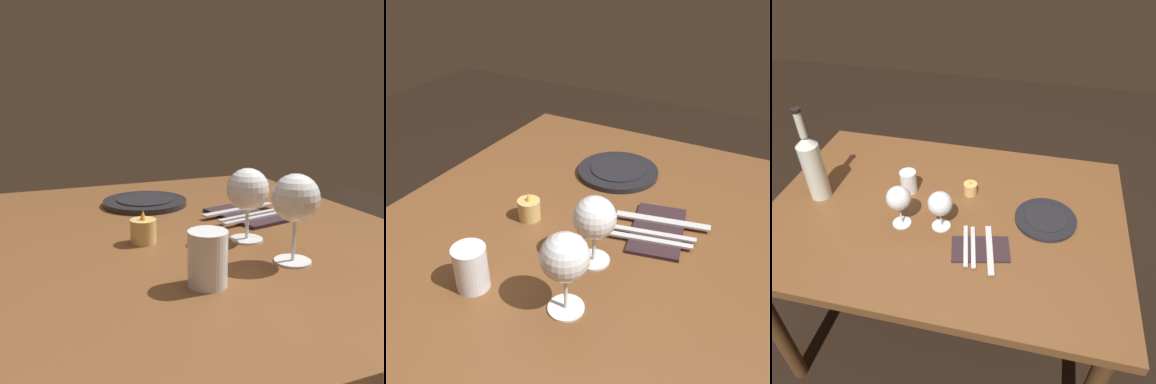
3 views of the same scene
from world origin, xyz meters
TOP-DOWN VIEW (x-y plane):
  - dining_table at (0.00, 0.00)m, footprint 1.30×0.90m
  - wine_glass_left at (0.01, -0.08)m, footprint 0.09×0.09m
  - wine_glass_right at (-0.13, -0.09)m, footprint 0.08×0.08m
  - water_tumbler at (-0.16, 0.09)m, footprint 0.06×0.06m
  - votive_candle at (0.07, 0.12)m, footprint 0.05×0.05m
  - dinner_plate at (0.37, 0.03)m, footprint 0.22×0.22m
  - folded_napkin at (0.17, -0.16)m, footprint 0.21×0.15m
  - fork_inner at (0.14, -0.16)m, footprint 0.05×0.18m
  - fork_outer at (0.12, -0.16)m, footprint 0.05×0.18m
  - table_knife at (0.20, -0.16)m, footprint 0.06×0.21m

SIDE VIEW (x-z plane):
  - dining_table at x=0.00m, z-range 0.28..1.02m
  - folded_napkin at x=0.17m, z-range 0.74..0.75m
  - dinner_plate at x=0.37m, z-range 0.74..0.76m
  - fork_inner at x=0.14m, z-range 0.75..0.75m
  - fork_outer at x=0.12m, z-range 0.75..0.75m
  - table_knife at x=0.20m, z-range 0.75..0.75m
  - votive_candle at x=0.07m, z-range 0.73..0.80m
  - water_tumbler at x=-0.16m, z-range 0.74..0.82m
  - wine_glass_left at x=0.01m, z-range 0.77..0.92m
  - wine_glass_right at x=-0.13m, z-range 0.77..0.93m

